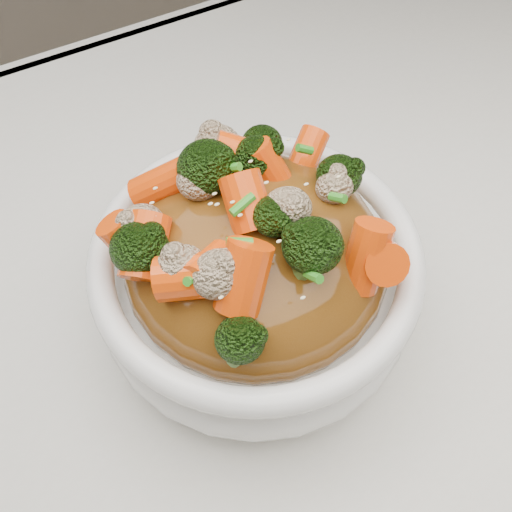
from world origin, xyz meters
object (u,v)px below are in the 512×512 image
broccoli (256,197)px  carrots (256,196)px  bowl (256,283)px  dining_table (255,454)px

broccoli → carrots: bearing=0.0°
bowl → broccoli: 0.10m
dining_table → broccoli: broccoli is taller
dining_table → carrots: bearing=-89.1°
carrots → bowl: bearing=180.0°
bowl → dining_table: bearing=90.9°
carrots → broccoli: bearing=0.0°
dining_table → carrots: size_ratio=6.54×
bowl → broccoli: (0.00, 0.00, 0.10)m
carrots → broccoli: carrots is taller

